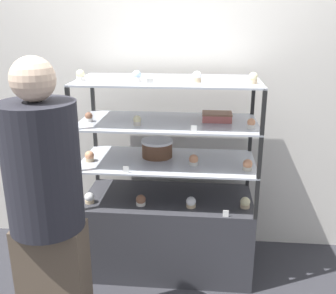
# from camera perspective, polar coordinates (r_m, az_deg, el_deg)

# --- Properties ---
(ground_plane) EXTENTS (20.00, 20.00, 0.00)m
(ground_plane) POSITION_cam_1_polar(r_m,az_deg,el_deg) (3.05, 0.00, -16.70)
(ground_plane) COLOR #2D2D33
(back_wall) EXTENTS (8.00, 0.05, 2.60)m
(back_wall) POSITION_cam_1_polar(r_m,az_deg,el_deg) (2.94, 0.76, 9.57)
(back_wall) COLOR silver
(back_wall) RESTS_ON ground_plane
(display_base) EXTENTS (1.16, 0.54, 0.55)m
(display_base) POSITION_cam_1_polar(r_m,az_deg,el_deg) (2.90, 0.00, -12.21)
(display_base) COLOR #333338
(display_base) RESTS_ON ground_plane
(display_riser_lower) EXTENTS (1.16, 0.54, 0.27)m
(display_riser_lower) POSITION_cam_1_polar(r_m,az_deg,el_deg) (2.66, 0.00, -2.27)
(display_riser_lower) COLOR black
(display_riser_lower) RESTS_ON display_base
(display_riser_middle) EXTENTS (1.16, 0.54, 0.27)m
(display_riser_middle) POSITION_cam_1_polar(r_m,az_deg,el_deg) (2.58, 0.00, 3.40)
(display_riser_middle) COLOR black
(display_riser_middle) RESTS_ON display_riser_lower
(display_riser_upper) EXTENTS (1.16, 0.54, 0.27)m
(display_riser_upper) POSITION_cam_1_polar(r_m,az_deg,el_deg) (2.52, 0.00, 9.39)
(display_riser_upper) COLOR black
(display_riser_upper) RESTS_ON display_riser_middle
(layer_cake_centerpiece) EXTENTS (0.22, 0.22, 0.12)m
(layer_cake_centerpiece) POSITION_cam_1_polar(r_m,az_deg,el_deg) (2.71, -1.58, -0.17)
(layer_cake_centerpiece) COLOR brown
(layer_cake_centerpiece) RESTS_ON display_riser_lower
(sheet_cake_frosted) EXTENTS (0.19, 0.14, 0.06)m
(sheet_cake_frosted) POSITION_cam_1_polar(r_m,az_deg,el_deg) (2.60, 7.12, 4.39)
(sheet_cake_frosted) COLOR #C66660
(sheet_cake_frosted) RESTS_ON display_riser_middle
(cupcake_0) EXTENTS (0.07, 0.07, 0.07)m
(cupcake_0) POSITION_cam_1_polar(r_m,az_deg,el_deg) (2.72, -11.32, -7.29)
(cupcake_0) COLOR #CCB28C
(cupcake_0) RESTS_ON display_base
(cupcake_1) EXTENTS (0.07, 0.07, 0.07)m
(cupcake_1) POSITION_cam_1_polar(r_m,az_deg,el_deg) (2.64, -3.97, -7.74)
(cupcake_1) COLOR white
(cupcake_1) RESTS_ON display_base
(cupcake_2) EXTENTS (0.07, 0.07, 0.07)m
(cupcake_2) POSITION_cam_1_polar(r_m,az_deg,el_deg) (2.62, 3.35, -8.03)
(cupcake_2) COLOR #CCB28C
(cupcake_2) RESTS_ON display_base
(cupcake_3) EXTENTS (0.07, 0.07, 0.07)m
(cupcake_3) POSITION_cam_1_polar(r_m,az_deg,el_deg) (2.66, 11.13, -7.94)
(cupcake_3) COLOR #CCB28C
(cupcake_3) RESTS_ON display_base
(price_tag_0) EXTENTS (0.04, 0.00, 0.04)m
(price_tag_0) POSITION_cam_1_polar(r_m,az_deg,el_deg) (2.53, 8.38, -9.53)
(price_tag_0) COLOR white
(price_tag_0) RESTS_ON display_base
(cupcake_4) EXTENTS (0.06, 0.06, 0.07)m
(cupcake_4) POSITION_cam_1_polar(r_m,az_deg,el_deg) (2.68, -11.32, -1.36)
(cupcake_4) COLOR #CCB28C
(cupcake_4) RESTS_ON display_riser_lower
(cupcake_5) EXTENTS (0.06, 0.06, 0.07)m
(cupcake_5) POSITION_cam_1_polar(r_m,az_deg,el_deg) (2.57, 3.73, -1.92)
(cupcake_5) COLOR white
(cupcake_5) RESTS_ON display_riser_lower
(cupcake_6) EXTENTS (0.06, 0.06, 0.07)m
(cupcake_6) POSITION_cam_1_polar(r_m,az_deg,el_deg) (2.53, 11.48, -2.58)
(cupcake_6) COLOR beige
(cupcake_6) RESTS_ON display_riser_lower
(price_tag_1) EXTENTS (0.04, 0.00, 0.04)m
(price_tag_1) POSITION_cam_1_polar(r_m,az_deg,el_deg) (2.45, -6.12, -3.30)
(price_tag_1) COLOR white
(price_tag_1) RESTS_ON display_riser_lower
(cupcake_7) EXTENTS (0.05, 0.05, 0.06)m
(cupcake_7) POSITION_cam_1_polar(r_m,az_deg,el_deg) (2.61, -11.42, 4.28)
(cupcake_7) COLOR white
(cupcake_7) RESTS_ON display_riser_middle
(cupcake_8) EXTENTS (0.05, 0.05, 0.06)m
(cupcake_8) POSITION_cam_1_polar(r_m,az_deg,el_deg) (2.48, -4.50, 3.85)
(cupcake_8) COLOR beige
(cupcake_8) RESTS_ON display_riser_middle
(cupcake_9) EXTENTS (0.05, 0.05, 0.06)m
(cupcake_9) POSITION_cam_1_polar(r_m,az_deg,el_deg) (2.46, 11.98, 3.35)
(cupcake_9) COLOR white
(cupcake_9) RESTS_ON display_riser_middle
(price_tag_2) EXTENTS (0.04, 0.00, 0.04)m
(price_tag_2) POSITION_cam_1_polar(r_m,az_deg,el_deg) (2.32, 3.77, 2.60)
(price_tag_2) COLOR white
(price_tag_2) RESTS_ON display_riser_middle
(cupcake_10) EXTENTS (0.05, 0.05, 0.07)m
(cupcake_10) POSITION_cam_1_polar(r_m,az_deg,el_deg) (2.54, -12.59, 10.12)
(cupcake_10) COLOR white
(cupcake_10) RESTS_ON display_riser_upper
(cupcake_11) EXTENTS (0.05, 0.05, 0.07)m
(cupcake_11) POSITION_cam_1_polar(r_m,az_deg,el_deg) (2.46, -4.55, 10.22)
(cupcake_11) COLOR white
(cupcake_11) RESTS_ON display_riser_upper
(cupcake_12) EXTENTS (0.05, 0.05, 0.07)m
(cupcake_12) POSITION_cam_1_polar(r_m,az_deg,el_deg) (2.43, 4.24, 10.13)
(cupcake_12) COLOR #CCB28C
(cupcake_12) RESTS_ON display_riser_upper
(cupcake_13) EXTENTS (0.05, 0.05, 0.07)m
(cupcake_13) POSITION_cam_1_polar(r_m,az_deg,el_deg) (2.42, 12.27, 9.75)
(cupcake_13) COLOR #CCB28C
(cupcake_13) RESTS_ON display_riser_upper
(price_tag_3) EXTENTS (0.04, 0.00, 0.04)m
(price_tag_3) POSITION_cam_1_polar(r_m,az_deg,el_deg) (2.28, -2.63, 9.37)
(price_tag_3) COLOR white
(price_tag_3) RESTS_ON display_riser_upper
(customer_figure) EXTENTS (0.37, 0.37, 1.59)m
(customer_figure) POSITION_cam_1_polar(r_m,az_deg,el_deg) (2.08, -17.22, -8.20)
(customer_figure) COLOR brown
(customer_figure) RESTS_ON ground_plane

